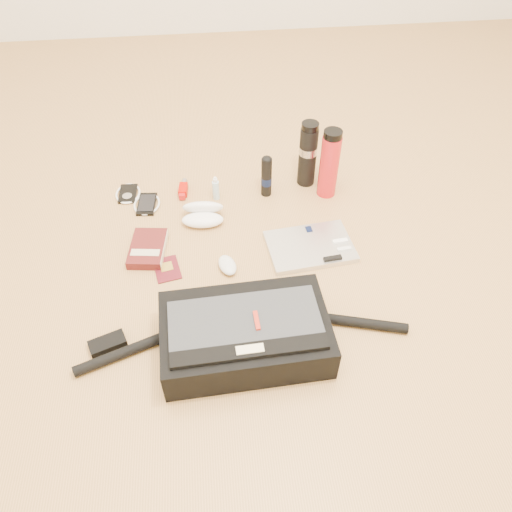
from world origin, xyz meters
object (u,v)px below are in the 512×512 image
thermos_black (308,154)px  book (148,249)px  messenger_bag (244,334)px  laptop (310,247)px  thermos_red (329,164)px

thermos_black → book: bearing=-151.8°
book → thermos_black: size_ratio=0.72×
messenger_bag → thermos_black: bearing=64.8°
thermos_black → laptop: bearing=-97.7°
messenger_bag → thermos_red: bearing=58.0°
messenger_bag → laptop: (0.27, 0.38, -0.05)m
messenger_bag → book: messenger_bag is taller
messenger_bag → book: 0.52m
book → thermos_black: 0.70m
thermos_black → thermos_red: bearing=-49.3°
book → thermos_black: bearing=35.9°
laptop → book: book is taller
messenger_bag → thermos_black: size_ratio=3.68×
laptop → thermos_red: thermos_red is taller
laptop → messenger_bag: bearing=-131.4°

